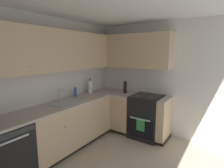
% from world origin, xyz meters
% --- Properties ---
extents(wall_back, '(4.02, 0.05, 2.45)m').
position_xyz_m(wall_back, '(0.00, 1.52, 1.22)').
color(wall_back, silver).
rests_on(wall_back, ground_plane).
extents(wall_right, '(0.05, 3.10, 2.45)m').
position_xyz_m(wall_right, '(1.98, 0.00, 1.22)').
color(wall_right, silver).
rests_on(wall_right, ground_plane).
extents(dishwasher, '(0.60, 0.63, 0.87)m').
position_xyz_m(dishwasher, '(-0.76, 1.20, 0.43)').
color(dishwasher, black).
rests_on(dishwasher, ground_plane).
extents(lower_cabinets_back, '(1.81, 0.62, 0.87)m').
position_xyz_m(lower_cabinets_back, '(0.45, 1.20, 0.44)').
color(lower_cabinets_back, tan).
rests_on(lower_cabinets_back, ground_plane).
extents(countertop_back, '(3.02, 0.60, 0.03)m').
position_xyz_m(countertop_back, '(0.45, 1.20, 0.88)').
color(countertop_back, '#B7A89E').
rests_on(countertop_back, lower_cabinets_back).
extents(lower_cabinets_right, '(0.62, 1.20, 0.87)m').
position_xyz_m(lower_cabinets_right, '(1.66, 0.45, 0.44)').
color(lower_cabinets_right, tan).
rests_on(lower_cabinets_right, ground_plane).
extents(countertop_right, '(0.60, 1.20, 0.03)m').
position_xyz_m(countertop_right, '(1.66, 0.45, 0.88)').
color(countertop_right, '#B7A89E').
rests_on(countertop_right, lower_cabinets_right).
extents(oven_range, '(0.68, 0.62, 1.05)m').
position_xyz_m(oven_range, '(1.68, 0.17, 0.46)').
color(oven_range, black).
rests_on(oven_range, ground_plane).
extents(upper_cabinets_back, '(2.70, 0.34, 0.73)m').
position_xyz_m(upper_cabinets_back, '(0.29, 1.34, 1.84)').
color(upper_cabinets_back, tan).
extents(upper_cabinets_right, '(0.32, 1.75, 0.73)m').
position_xyz_m(upper_cabinets_right, '(1.80, 0.62, 1.84)').
color(upper_cabinets_right, tan).
extents(sink, '(0.62, 0.40, 0.10)m').
position_xyz_m(sink, '(0.40, 1.17, 0.86)').
color(sink, '#B7B7BC').
rests_on(sink, countertop_back).
extents(faucet, '(0.07, 0.16, 0.23)m').
position_xyz_m(faucet, '(0.40, 1.38, 1.04)').
color(faucet, silver).
rests_on(faucet, countertop_back).
extents(soap_bottle, '(0.06, 0.06, 0.20)m').
position_xyz_m(soap_bottle, '(0.79, 1.38, 0.99)').
color(soap_bottle, '#3F72BF').
rests_on(soap_bottle, countertop_back).
extents(paper_towel_roll, '(0.11, 0.11, 0.35)m').
position_xyz_m(paper_towel_roll, '(1.22, 1.36, 1.05)').
color(paper_towel_roll, white).
rests_on(paper_towel_roll, countertop_back).
extents(oil_bottle, '(0.08, 0.08, 0.28)m').
position_xyz_m(oil_bottle, '(1.66, 0.69, 1.03)').
color(oil_bottle, black).
rests_on(oil_bottle, countertop_right).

